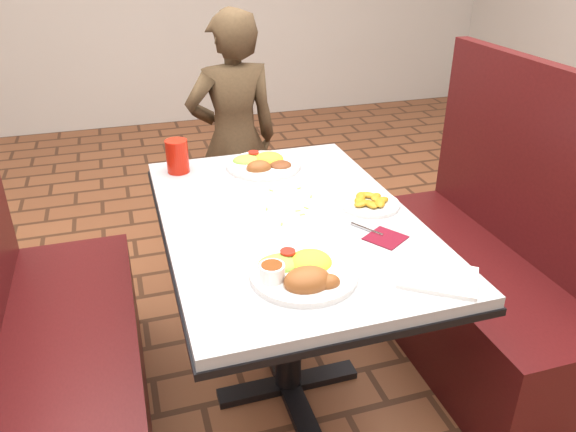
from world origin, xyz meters
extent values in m
plane|color=brown|center=(0.00, 0.00, 0.00)|extent=(7.00, 7.00, 0.00)
cube|color=#AAACAF|center=(0.00, 0.00, 0.73)|extent=(0.80, 1.20, 0.03)
cube|color=black|center=(0.00, 0.00, 0.70)|extent=(0.81, 1.21, 0.02)
cylinder|color=black|center=(0.00, 0.00, 0.36)|extent=(0.10, 0.10, 0.69)
cube|color=black|center=(0.00, 0.00, 0.01)|extent=(0.55, 0.08, 0.03)
cube|color=black|center=(0.00, 0.00, 0.01)|extent=(0.08, 0.55, 0.03)
cube|color=#4A1011|center=(-0.75, 0.00, 0.23)|extent=(0.45, 1.20, 0.45)
cube|color=#4A1011|center=(0.75, 0.00, 0.23)|extent=(0.45, 1.20, 0.45)
cube|color=#4A1011|center=(0.97, 0.00, 0.70)|extent=(0.06, 1.20, 0.95)
imported|color=brown|center=(0.05, 1.07, 0.64)|extent=(0.49, 0.34, 1.28)
cylinder|color=white|center=(-0.07, -0.36, 0.76)|extent=(0.29, 0.29, 0.02)
ellipsoid|color=yellow|center=(-0.03, -0.32, 0.79)|extent=(0.12, 0.12, 0.05)
ellipsoid|color=#89B548|center=(-0.12, -0.30, 0.79)|extent=(0.12, 0.10, 0.04)
cylinder|color=red|center=(-0.09, -0.28, 0.79)|extent=(0.04, 0.04, 0.01)
ellipsoid|color=#985426|center=(-0.08, -0.42, 0.80)|extent=(0.13, 0.10, 0.07)
ellipsoid|color=#985426|center=(-0.03, -0.43, 0.79)|extent=(0.07, 0.05, 0.05)
cylinder|color=white|center=(-0.16, -0.37, 0.79)|extent=(0.07, 0.07, 0.04)
cylinder|color=brown|center=(-0.16, -0.37, 0.81)|extent=(0.06, 0.06, 0.01)
cylinder|color=white|center=(0.03, 0.43, 0.76)|extent=(0.29, 0.29, 0.02)
ellipsoid|color=yellow|center=(0.06, 0.46, 0.79)|extent=(0.12, 0.12, 0.05)
ellipsoid|color=#89B548|center=(-0.02, 0.48, 0.79)|extent=(0.12, 0.10, 0.04)
cylinder|color=red|center=(0.01, 0.50, 0.79)|extent=(0.04, 0.04, 0.01)
ellipsoid|color=brown|center=(0.09, 0.39, 0.78)|extent=(0.09, 0.09, 0.03)
ellipsoid|color=#985426|center=(0.00, 0.38, 0.80)|extent=(0.10, 0.07, 0.06)
cylinder|color=white|center=(0.29, -0.01, 0.76)|extent=(0.20, 0.20, 0.01)
cube|color=maroon|center=(0.24, -0.23, 0.75)|extent=(0.15, 0.15, 0.00)
cube|color=silver|center=(0.21, -0.17, 0.75)|extent=(0.07, 0.11, 0.00)
cylinder|color=red|center=(-0.29, 0.48, 0.81)|extent=(0.09, 0.09, 0.13)
cube|color=white|center=(0.28, -0.48, 0.76)|extent=(0.26, 0.24, 0.01)
cube|color=silver|center=(-0.07, -0.35, 0.76)|extent=(0.08, 0.18, 0.00)
cube|color=silver|center=(-0.12, -0.37, 0.76)|extent=(0.07, 0.12, 0.00)
camera|label=1|loc=(-0.49, -1.56, 1.60)|focal=35.00mm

